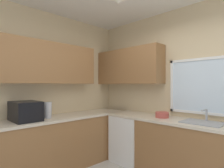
{
  "coord_description": "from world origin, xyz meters",
  "views": [
    {
      "loc": [
        1.29,
        -1.38,
        1.42
      ],
      "look_at": [
        -0.54,
        0.45,
        1.44
      ],
      "focal_mm": 29.89,
      "sensor_mm": 36.0,
      "label": 1
    }
  ],
  "objects_px": {
    "microwave": "(26,111)",
    "sink_assembly": "(203,122)",
    "kettle": "(48,110)",
    "bowl": "(162,115)",
    "dishwasher": "(131,138)"
  },
  "relations": [
    {
      "from": "microwave",
      "to": "sink_assembly",
      "type": "xyz_separation_m",
      "value": [
        1.93,
        1.71,
        -0.13
      ]
    },
    {
      "from": "kettle",
      "to": "sink_assembly",
      "type": "height_order",
      "value": "kettle"
    },
    {
      "from": "dishwasher",
      "to": "bowl",
      "type": "distance_m",
      "value": 0.82
    },
    {
      "from": "dishwasher",
      "to": "kettle",
      "type": "distance_m",
      "value": 1.6
    },
    {
      "from": "kettle",
      "to": "bowl",
      "type": "distance_m",
      "value": 1.87
    },
    {
      "from": "kettle",
      "to": "bowl",
      "type": "relative_size",
      "value": 1.19
    },
    {
      "from": "sink_assembly",
      "to": "bowl",
      "type": "height_order",
      "value": "sink_assembly"
    },
    {
      "from": "dishwasher",
      "to": "bowl",
      "type": "height_order",
      "value": "bowl"
    },
    {
      "from": "microwave",
      "to": "sink_assembly",
      "type": "relative_size",
      "value": 0.91
    },
    {
      "from": "dishwasher",
      "to": "sink_assembly",
      "type": "xyz_separation_m",
      "value": [
        1.27,
        0.04,
        0.48
      ]
    },
    {
      "from": "sink_assembly",
      "to": "bowl",
      "type": "bearing_deg",
      "value": -179.34
    },
    {
      "from": "sink_assembly",
      "to": "bowl",
      "type": "xyz_separation_m",
      "value": [
        -0.64,
        -0.01,
        0.03
      ]
    },
    {
      "from": "kettle",
      "to": "sink_assembly",
      "type": "distance_m",
      "value": 2.36
    },
    {
      "from": "microwave",
      "to": "bowl",
      "type": "xyz_separation_m",
      "value": [
        1.3,
        1.71,
        -0.1
      ]
    },
    {
      "from": "sink_assembly",
      "to": "microwave",
      "type": "bearing_deg",
      "value": -138.42
    }
  ]
}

